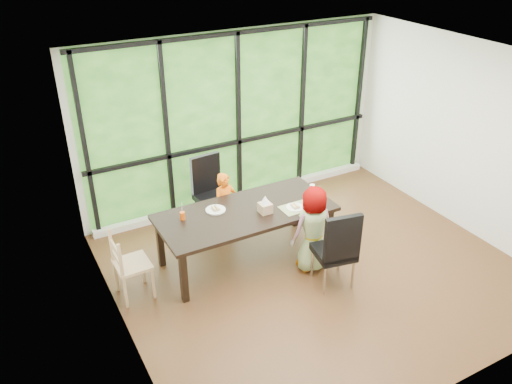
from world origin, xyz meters
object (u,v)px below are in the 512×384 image
child_toddler (225,206)px  green_cup (319,199)px  chair_window_leather (213,194)px  white_mug (312,187)px  child_older (313,229)px  orange_cup (182,216)px  plate_far (216,210)px  dining_table (246,235)px  chair_interior_leather (334,247)px  plate_near (295,207)px  tissue_box (265,208)px  chair_end_beech (132,264)px

child_toddler → green_cup: 1.33m
chair_window_leather → white_mug: size_ratio=14.47×
child_older → orange_cup: child_older is taller
chair_window_leather → plate_far: bearing=-116.9°
dining_table → green_cup: 1.08m
chair_interior_leather → child_toddler: 1.74m
dining_table → child_toddler: (0.00, 0.61, 0.13)m
plate_near → tissue_box: (-0.40, 0.09, 0.06)m
chair_interior_leather → white_mug: size_ratio=14.47×
plate_far → green_cup: size_ratio=2.41×
chair_end_beech → child_toddler: size_ratio=0.89×
child_toddler → child_older: child_older is taller
chair_window_leather → plate_near: bearing=-68.4°
dining_table → plate_near: size_ratio=9.79×
plate_near → orange_cup: size_ratio=2.25×
child_older → tissue_box: bearing=-39.5°
orange_cup → white_mug: size_ratio=1.39×
dining_table → plate_near: bearing=-21.7°
child_toddler → chair_end_beech: bearing=-168.6°
child_older → chair_end_beech: bearing=-11.8°
chair_end_beech → plate_near: chair_end_beech is taller
green_cup → chair_window_leather: bearing=128.2°
chair_window_leather → child_toddler: bearing=-91.8°
chair_window_leather → white_mug: bearing=-44.9°
chair_end_beech → chair_window_leather: bearing=-58.0°
plate_near → green_cup: (0.35, -0.02, 0.05)m
plate_far → plate_near: plate_far is taller
chair_end_beech → child_older: bearing=-105.7°
chair_window_leather → tissue_box: bearing=-84.0°
child_older → plate_near: child_older is taller
orange_cup → white_mug: bearing=-3.7°
child_toddler → orange_cup: size_ratio=9.75×
child_toddler → orange_cup: bearing=-162.7°
chair_end_beech → child_toddler: (1.53, 0.62, 0.06)m
chair_end_beech → white_mug: 2.64m
dining_table → child_older: bearing=-40.3°
chair_window_leather → chair_end_beech: size_ratio=1.20×
plate_near → child_older: bearing=-77.6°
plate_far → white_mug: (1.42, -0.12, 0.03)m
child_older → plate_near: (-0.07, 0.33, 0.17)m
plate_near → tissue_box: size_ratio=1.53×
white_mug → tissue_box: 0.91m
chair_end_beech → child_toddler: 1.66m
white_mug → plate_far: bearing=175.0°
child_toddler → chair_interior_leather: bearing=-76.5°
chair_interior_leather → plate_far: 1.58m
orange_cup → tissue_box: (0.99, -0.35, 0.01)m
chair_end_beech → green_cup: (2.49, -0.25, 0.35)m
child_toddler → plate_near: child_toddler is taller
dining_table → chair_interior_leather: 1.22m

